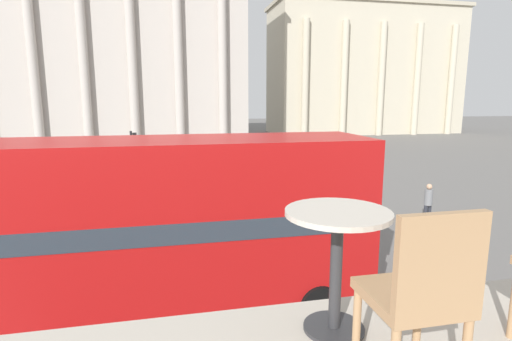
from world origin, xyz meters
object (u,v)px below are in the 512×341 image
at_px(car_maroon, 53,179).
at_px(plaza_building_right, 364,71).
at_px(double_decker_bus, 150,222).
at_px(plaza_building_left, 114,37).
at_px(cafe_dining_table, 337,244).
at_px(pedestrian_yellow, 235,149).
at_px(traffic_light_near, 96,176).
at_px(car_navy, 126,158).
at_px(pedestrian_grey, 428,201).
at_px(pedestrian_black, 336,219).
at_px(pedestrian_olive, 75,166).
at_px(cafe_chair_0, 421,293).
at_px(traffic_light_mid, 134,153).

bearing_deg(car_maroon, plaza_building_right, 41.38).
xyz_separation_m(double_decker_bus, plaza_building_left, (-5.04, 38.12, 9.38)).
xyz_separation_m(cafe_dining_table, pedestrian_yellow, (4.33, 30.92, -3.33)).
distance_m(cafe_dining_table, plaza_building_left, 46.30).
height_order(traffic_light_near, pedestrian_yellow, traffic_light_near).
xyz_separation_m(plaza_building_right, car_navy, (-32.31, -25.89, -8.62)).
distance_m(pedestrian_grey, pedestrian_black, 4.99).
relative_size(plaza_building_left, car_maroon, 6.68).
relative_size(traffic_light_near, pedestrian_black, 2.18).
height_order(car_navy, pedestrian_grey, pedestrian_grey).
bearing_deg(plaza_building_left, traffic_light_near, -84.77).
xyz_separation_m(car_navy, pedestrian_yellow, (8.57, 1.55, 0.29)).
xyz_separation_m(cafe_dining_table, pedestrian_olive, (-6.86, 24.61, -3.37)).
height_order(cafe_dining_table, cafe_chair_0, cafe_chair_0).
relative_size(car_maroon, pedestrian_black, 2.34).
bearing_deg(pedestrian_grey, traffic_light_mid, 58.13).
bearing_deg(plaza_building_right, car_navy, -141.30).
bearing_deg(plaza_building_right, traffic_light_mid, -131.30).
bearing_deg(car_maroon, traffic_light_mid, -24.21).
distance_m(traffic_light_mid, pedestrian_black, 12.25).
relative_size(cafe_dining_table, car_navy, 0.17).
xyz_separation_m(cafe_chair_0, car_maroon, (-7.58, 22.51, -3.60)).
relative_size(plaza_building_left, plaza_building_right, 0.99).
bearing_deg(double_decker_bus, pedestrian_black, 29.81).
relative_size(plaza_building_left, traffic_light_mid, 8.13).
bearing_deg(car_navy, double_decker_bus, 59.28).
xyz_separation_m(plaza_building_left, pedestrian_yellow, (10.80, -14.32, -10.74)).
bearing_deg(cafe_chair_0, car_navy, 100.37).
bearing_deg(pedestrian_yellow, plaza_building_left, -68.18).
relative_size(cafe_dining_table, traffic_light_near, 0.19).
xyz_separation_m(cafe_chair_0, traffic_light_near, (-3.57, 12.72, -1.75)).
xyz_separation_m(traffic_light_near, pedestrian_grey, (12.76, -0.15, -1.55)).
bearing_deg(pedestrian_black, traffic_light_near, 126.34).
bearing_deg(pedestrian_black, pedestrian_yellow, 49.22).
distance_m(cafe_chair_0, pedestrian_black, 12.29).
distance_m(car_maroon, pedestrian_yellow, 14.82).
bearing_deg(pedestrian_yellow, traffic_light_mid, 41.28).
height_order(double_decker_bus, pedestrian_olive, double_decker_bus).
relative_size(double_decker_bus, cafe_chair_0, 11.25).
xyz_separation_m(car_maroon, pedestrian_grey, (16.76, -9.95, 0.30)).
relative_size(double_decker_bus, pedestrian_yellow, 5.98).
height_order(double_decker_bus, car_navy, double_decker_bus).
height_order(cafe_chair_0, plaza_building_left, plaza_building_left).
relative_size(double_decker_bus, car_navy, 2.44).
bearing_deg(traffic_light_near, car_navy, 92.65).
distance_m(traffic_light_mid, pedestrian_yellow, 13.12).
distance_m(traffic_light_mid, car_maroon, 5.19).
bearing_deg(plaza_building_left, pedestrian_black, -72.40).
height_order(cafe_dining_table, traffic_light_near, cafe_dining_table).
bearing_deg(plaza_building_left, car_navy, -81.99).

